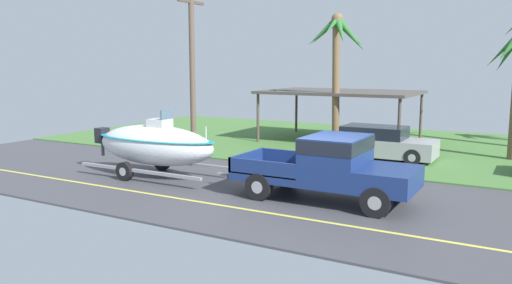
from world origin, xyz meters
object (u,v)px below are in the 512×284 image
object	(u,v)px
boat_on_trailer	(154,145)
parked_sedan_far	(378,143)
palm_tree_near_left	(337,46)
utility_pole	(192,69)
pickup_truck_towing	(335,165)
carport_awning	(341,93)

from	to	relation	value
boat_on_trailer	parked_sedan_far	distance (m)	9.36
boat_on_trailer	palm_tree_near_left	world-z (taller)	palm_tree_near_left
parked_sedan_far	palm_tree_near_left	world-z (taller)	palm_tree_near_left
utility_pole	parked_sedan_far	bearing A→B (deg)	19.91
pickup_truck_towing	parked_sedan_far	world-z (taller)	pickup_truck_towing
boat_on_trailer	palm_tree_near_left	size ratio (longest dim) A/B	1.00
carport_awning	palm_tree_near_left	size ratio (longest dim) A/B	1.21
boat_on_trailer	palm_tree_near_left	xyz separation A→B (m)	(3.40, 8.76, 3.61)
pickup_truck_towing	carport_awning	distance (m)	11.72
parked_sedan_far	palm_tree_near_left	xyz separation A→B (m)	(-2.47, 1.49, 4.08)
boat_on_trailer	utility_pole	size ratio (longest dim) A/B	0.87
pickup_truck_towing	palm_tree_near_left	distance (m)	10.06
parked_sedan_far	carport_awning	world-z (taller)	carport_awning
boat_on_trailer	palm_tree_near_left	bearing A→B (deg)	68.79
palm_tree_near_left	pickup_truck_towing	bearing A→B (deg)	-69.45
utility_pole	carport_awning	bearing A→B (deg)	55.03
parked_sedan_far	palm_tree_near_left	bearing A→B (deg)	148.86
boat_on_trailer	parked_sedan_far	xyz separation A→B (m)	(5.88, 7.27, -0.47)
pickup_truck_towing	palm_tree_near_left	bearing A→B (deg)	110.55
parked_sedan_far	carport_awning	bearing A→B (deg)	129.32
parked_sedan_far	carport_awning	size ratio (longest dim) A/B	0.60
carport_awning	palm_tree_near_left	distance (m)	3.20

